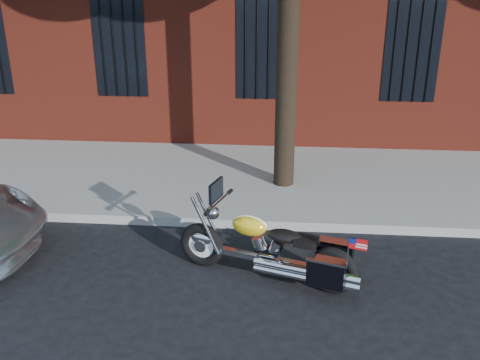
{
  "coord_description": "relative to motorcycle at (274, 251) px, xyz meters",
  "views": [
    {
      "loc": [
        0.47,
        -6.1,
        3.77
      ],
      "look_at": [
        -0.11,
        0.8,
        1.02
      ],
      "focal_mm": 40.0,
      "sensor_mm": 36.0,
      "label": 1
    }
  ],
  "objects": [
    {
      "name": "ground",
      "position": [
        -0.4,
        0.13,
        -0.43
      ],
      "size": [
        120.0,
        120.0,
        0.0
      ],
      "primitive_type": "plane",
      "color": "black",
      "rests_on": "ground"
    },
    {
      "name": "curb",
      "position": [
        -0.4,
        1.51,
        -0.35
      ],
      "size": [
        40.0,
        0.16,
        0.15
      ],
      "primitive_type": "cube",
      "color": "gray",
      "rests_on": "ground"
    },
    {
      "name": "sidewalk",
      "position": [
        -0.4,
        3.39,
        -0.35
      ],
      "size": [
        40.0,
        3.6,
        0.15
      ],
      "primitive_type": "cube",
      "color": "gray",
      "rests_on": "ground"
    },
    {
      "name": "motorcycle",
      "position": [
        0.0,
        0.0,
        0.0
      ],
      "size": [
        2.34,
        1.2,
        1.27
      ],
      "rotation": [
        0.0,
        0.0,
        -0.3
      ],
      "color": "black",
      "rests_on": "ground"
    }
  ]
}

